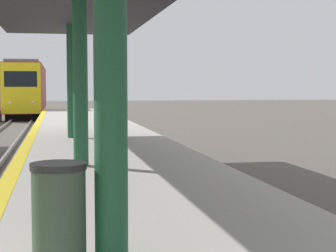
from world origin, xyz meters
name	(u,v)px	position (x,y,z in m)	size (l,w,h in m)	color
train	(27,89)	(0.00, 47.19, 2.29)	(2.85, 17.98, 4.51)	black
trash_bin	(59,215)	(2.50, 2.21, 1.34)	(0.50, 0.50, 0.95)	#384C38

